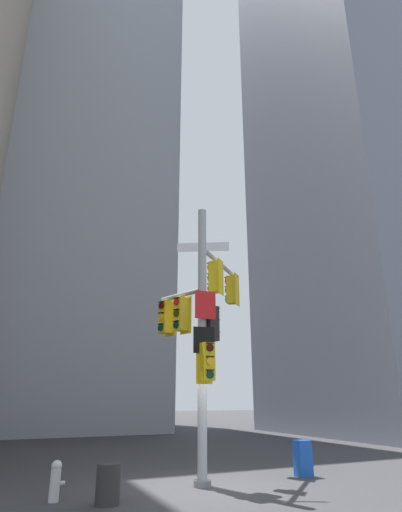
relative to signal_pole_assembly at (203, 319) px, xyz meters
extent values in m
plane|color=#38383A|center=(-0.27, -0.54, -4.39)|extent=(120.00, 120.00, 0.00)
cube|color=slate|center=(18.07, 9.81, 20.74)|extent=(13.00, 13.00, 50.26)
cube|color=#9399A3|center=(-3.49, 23.81, 14.16)|extent=(17.16, 17.16, 37.11)
cylinder|color=#9EA0A3|center=(-0.27, -0.54, -0.55)|extent=(0.25, 0.25, 7.68)
cylinder|color=slate|center=(-0.27, -0.54, -4.31)|extent=(0.46, 0.46, 0.16)
cylinder|color=#9EA0A3|center=(0.91, 0.60, 2.04)|extent=(2.46, 2.38, 0.14)
cylinder|color=#9EA0A3|center=(-0.57, 0.34, 0.76)|extent=(0.73, 1.80, 0.14)
cube|color=yellow|center=(0.69, 0.12, 1.44)|extent=(0.37, 0.35, 1.14)
cube|color=yellow|center=(0.55, 0.26, 1.44)|extent=(0.48, 0.48, 1.00)
cylinder|color=red|center=(0.42, 0.40, 1.79)|extent=(0.19, 0.18, 0.20)
cube|color=black|center=(0.41, 0.41, 1.91)|extent=(0.21, 0.20, 0.02)
cylinder|color=#3C2C06|center=(0.42, 0.40, 1.44)|extent=(0.19, 0.18, 0.20)
cube|color=black|center=(0.41, 0.41, 1.56)|extent=(0.21, 0.20, 0.02)
cylinder|color=#06311C|center=(0.42, 0.40, 1.09)|extent=(0.19, 0.18, 0.20)
cube|color=black|center=(0.41, 0.41, 1.21)|extent=(0.21, 0.20, 0.02)
cube|color=gold|center=(1.99, 1.38, 1.44)|extent=(0.37, 0.35, 1.14)
cube|color=gold|center=(1.86, 1.52, 1.44)|extent=(0.48, 0.48, 1.00)
cylinder|color=red|center=(1.72, 1.66, 1.79)|extent=(0.19, 0.18, 0.20)
cube|color=black|center=(1.71, 1.66, 1.91)|extent=(0.21, 0.20, 0.02)
cylinder|color=#3C2C06|center=(1.72, 1.66, 1.44)|extent=(0.19, 0.18, 0.20)
cube|color=black|center=(1.71, 1.66, 1.56)|extent=(0.21, 0.20, 0.02)
cylinder|color=#06311C|center=(1.72, 1.66, 1.09)|extent=(0.19, 0.18, 0.20)
cube|color=black|center=(1.71, 1.66, 1.21)|extent=(0.21, 0.20, 0.02)
cube|color=yellow|center=(-0.39, 0.40, 0.16)|extent=(0.18, 0.46, 1.14)
cube|color=yellow|center=(-0.57, 0.34, 0.16)|extent=(0.43, 0.43, 1.00)
cylinder|color=red|center=(-0.76, 0.27, 0.51)|extent=(0.12, 0.21, 0.20)
cube|color=black|center=(-0.77, 0.27, 0.63)|extent=(0.14, 0.23, 0.02)
cylinder|color=#3C2C06|center=(-0.76, 0.27, 0.16)|extent=(0.12, 0.21, 0.20)
cube|color=black|center=(-0.77, 0.27, 0.28)|extent=(0.14, 0.23, 0.02)
cylinder|color=#06311C|center=(-0.76, 0.27, -0.19)|extent=(0.12, 0.21, 0.20)
cube|color=black|center=(-0.77, 0.27, -0.07)|extent=(0.14, 0.23, 0.02)
cube|color=gold|center=(-0.63, 1.10, 0.16)|extent=(0.18, 0.46, 1.14)
cube|color=gold|center=(-0.81, 1.04, 0.16)|extent=(0.43, 0.43, 1.00)
cylinder|color=#360605|center=(-1.00, 0.97, 0.51)|extent=(0.12, 0.21, 0.20)
cube|color=black|center=(-1.01, 0.97, 0.63)|extent=(0.14, 0.23, 0.02)
cylinder|color=yellow|center=(-1.00, 0.97, 0.16)|extent=(0.12, 0.21, 0.20)
cube|color=black|center=(-1.01, 0.97, 0.28)|extent=(0.14, 0.23, 0.02)
cylinder|color=#06311C|center=(-1.00, 0.97, -0.19)|extent=(0.12, 0.21, 0.20)
cube|color=black|center=(-1.01, 0.97, -0.07)|extent=(0.14, 0.23, 0.02)
cube|color=black|center=(-0.14, -0.51, -0.21)|extent=(0.12, 0.48, 1.14)
cube|color=black|center=(0.05, -0.48, -0.21)|extent=(0.40, 0.40, 1.00)
cylinder|color=#360605|center=(0.24, -0.44, 0.14)|extent=(0.10, 0.21, 0.20)
cube|color=black|center=(0.25, -0.43, 0.26)|extent=(0.11, 0.23, 0.02)
cylinder|color=yellow|center=(0.24, -0.44, -0.21)|extent=(0.10, 0.21, 0.20)
cube|color=black|center=(0.25, -0.43, -0.09)|extent=(0.11, 0.23, 0.02)
cylinder|color=#06311C|center=(0.24, -0.44, -0.56)|extent=(0.10, 0.21, 0.20)
cube|color=black|center=(0.25, -0.43, -0.44)|extent=(0.11, 0.23, 0.02)
cube|color=yellow|center=(-0.28, -0.68, -1.32)|extent=(0.48, 0.04, 1.14)
cube|color=yellow|center=(-0.28, -0.87, -1.32)|extent=(0.35, 0.35, 1.00)
cylinder|color=#360605|center=(-0.28, -1.07, -0.97)|extent=(0.20, 0.06, 0.20)
cube|color=black|center=(-0.28, -1.07, -0.85)|extent=(0.22, 0.08, 0.02)
cylinder|color=yellow|center=(-0.28, -1.07, -1.32)|extent=(0.20, 0.06, 0.20)
cube|color=black|center=(-0.28, -1.07, -1.20)|extent=(0.22, 0.08, 0.02)
cylinder|color=#06311C|center=(-0.28, -1.07, -1.67)|extent=(0.20, 0.06, 0.20)
cube|color=black|center=(-0.28, -1.07, -1.55)|extent=(0.22, 0.08, 0.02)
cube|color=white|center=(-0.10, -0.23, 2.21)|extent=(1.43, 0.80, 0.28)
cube|color=#19479E|center=(-0.10, -0.23, 2.21)|extent=(1.39, 0.78, 0.24)
cube|color=red|center=(-0.27, -0.76, 0.26)|extent=(0.64, 0.02, 0.80)
cube|color=white|center=(-0.27, -0.76, 0.26)|extent=(0.60, 0.01, 0.76)
cube|color=black|center=(-0.32, -0.75, -0.72)|extent=(0.59, 0.14, 0.72)
cube|color=white|center=(-0.32, -0.75, -0.72)|extent=(0.55, 0.13, 0.68)
cylinder|color=silver|center=(-3.90, -0.67, -4.06)|extent=(0.22, 0.22, 0.66)
sphere|color=silver|center=(-3.90, -0.67, -3.68)|extent=(0.23, 0.23, 0.23)
cylinder|color=silver|center=(-3.74, -0.67, -4.03)|extent=(0.10, 0.09, 0.09)
cube|color=#194CB2|center=(3.00, -0.41, -3.91)|extent=(0.44, 0.36, 0.96)
cube|color=black|center=(3.23, -0.41, -3.72)|extent=(0.01, 0.29, 0.35)
cylinder|color=#2D2D2D|center=(-2.90, -1.43, -3.99)|extent=(0.52, 0.52, 0.80)
camera|label=1|loc=(-5.29, -11.42, -2.24)|focal=29.55mm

